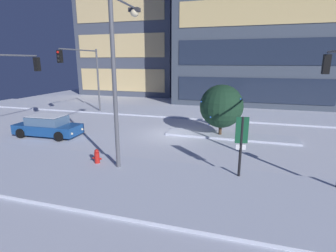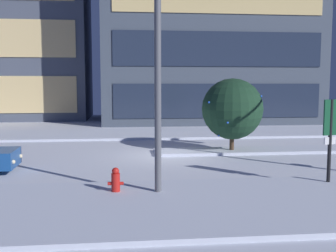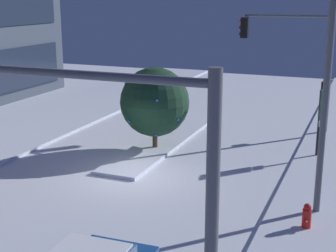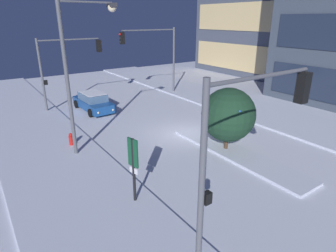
{
  "view_description": "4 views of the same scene",
  "coord_description": "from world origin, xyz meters",
  "px_view_note": "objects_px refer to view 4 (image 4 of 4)",
  "views": [
    {
      "loc": [
        4.73,
        -17.45,
        5.2
      ],
      "look_at": [
        0.09,
        -1.73,
        1.07
      ],
      "focal_mm": 27.67,
      "sensor_mm": 36.0,
      "label": 1
    },
    {
      "loc": [
        -1.94,
        -18.56,
        3.37
      ],
      "look_at": [
        -0.08,
        -1.23,
        1.54
      ],
      "focal_mm": 42.9,
      "sensor_mm": 36.0,
      "label": 2
    },
    {
      "loc": [
        -15.78,
        -7.82,
        6.58
      ],
      "look_at": [
        0.69,
        -1.12,
        1.88
      ],
      "focal_mm": 52.98,
      "sensor_mm": 36.0,
      "label": 3
    },
    {
      "loc": [
        13.69,
        -10.71,
        7.13
      ],
      "look_at": [
        0.45,
        -1.54,
        1.07
      ],
      "focal_mm": 30.65,
      "sensor_mm": 36.0,
      "label": 4
    }
  ],
  "objects_px": {
    "car_near": "(93,102)",
    "parking_info_sign": "(133,163)",
    "traffic_light_corner_far_left": "(154,48)",
    "traffic_light_corner_near_right": "(249,133)",
    "street_lamp_arched": "(81,59)",
    "decorated_tree_median": "(228,115)",
    "traffic_light_corner_near_left": "(67,60)",
    "fire_hydrant": "(71,140)"
  },
  "relations": [
    {
      "from": "car_near",
      "to": "parking_info_sign",
      "type": "bearing_deg",
      "value": -16.06
    },
    {
      "from": "parking_info_sign",
      "to": "traffic_light_corner_far_left",
      "type": "bearing_deg",
      "value": 42.49
    },
    {
      "from": "traffic_light_corner_near_right",
      "to": "street_lamp_arched",
      "type": "relative_size",
      "value": 0.73
    },
    {
      "from": "car_near",
      "to": "traffic_light_corner_near_right",
      "type": "relative_size",
      "value": 0.82
    },
    {
      "from": "traffic_light_corner_near_right",
      "to": "decorated_tree_median",
      "type": "height_order",
      "value": "traffic_light_corner_near_right"
    },
    {
      "from": "traffic_light_corner_far_left",
      "to": "parking_info_sign",
      "type": "distance_m",
      "value": 17.73
    },
    {
      "from": "traffic_light_corner_near_left",
      "to": "street_lamp_arched",
      "type": "xyz_separation_m",
      "value": [
        9.16,
        -1.86,
        1.2
      ]
    },
    {
      "from": "traffic_light_corner_near_left",
      "to": "street_lamp_arched",
      "type": "bearing_deg",
      "value": -101.46
    },
    {
      "from": "traffic_light_corner_near_left",
      "to": "parking_info_sign",
      "type": "relative_size",
      "value": 2.01
    },
    {
      "from": "car_near",
      "to": "parking_info_sign",
      "type": "relative_size",
      "value": 1.67
    },
    {
      "from": "street_lamp_arched",
      "to": "traffic_light_corner_near_right",
      "type": "bearing_deg",
      "value": -82.63
    },
    {
      "from": "fire_hydrant",
      "to": "parking_info_sign",
      "type": "relative_size",
      "value": 0.3
    },
    {
      "from": "car_near",
      "to": "fire_hydrant",
      "type": "height_order",
      "value": "car_near"
    },
    {
      "from": "fire_hydrant",
      "to": "decorated_tree_median",
      "type": "height_order",
      "value": "decorated_tree_median"
    },
    {
      "from": "street_lamp_arched",
      "to": "parking_info_sign",
      "type": "bearing_deg",
      "value": -93.98
    },
    {
      "from": "traffic_light_corner_near_left",
      "to": "street_lamp_arched",
      "type": "height_order",
      "value": "street_lamp_arched"
    },
    {
      "from": "car_near",
      "to": "traffic_light_corner_near_right",
      "type": "distance_m",
      "value": 17.53
    },
    {
      "from": "car_near",
      "to": "traffic_light_corner_far_left",
      "type": "distance_m",
      "value": 7.77
    },
    {
      "from": "traffic_light_corner_near_right",
      "to": "parking_info_sign",
      "type": "height_order",
      "value": "traffic_light_corner_near_right"
    },
    {
      "from": "street_lamp_arched",
      "to": "fire_hydrant",
      "type": "distance_m",
      "value": 4.99
    },
    {
      "from": "traffic_light_corner_near_right",
      "to": "traffic_light_corner_near_left",
      "type": "xyz_separation_m",
      "value": [
        -18.86,
        0.29,
        -0.01
      ]
    },
    {
      "from": "traffic_light_corner_near_right",
      "to": "street_lamp_arched",
      "type": "height_order",
      "value": "street_lamp_arched"
    },
    {
      "from": "traffic_light_corner_near_right",
      "to": "street_lamp_arched",
      "type": "distance_m",
      "value": 9.9
    },
    {
      "from": "street_lamp_arched",
      "to": "parking_info_sign",
      "type": "relative_size",
      "value": 2.79
    },
    {
      "from": "traffic_light_corner_near_right",
      "to": "fire_hydrant",
      "type": "height_order",
      "value": "traffic_light_corner_near_right"
    },
    {
      "from": "traffic_light_corner_far_left",
      "to": "street_lamp_arched",
      "type": "distance_m",
      "value": 13.07
    },
    {
      "from": "traffic_light_corner_near_right",
      "to": "parking_info_sign",
      "type": "distance_m",
      "value": 4.86
    },
    {
      "from": "traffic_light_corner_near_left",
      "to": "fire_hydrant",
      "type": "relative_size",
      "value": 6.61
    },
    {
      "from": "fire_hydrant",
      "to": "street_lamp_arched",
      "type": "bearing_deg",
      "value": 27.71
    },
    {
      "from": "traffic_light_corner_near_right",
      "to": "parking_info_sign",
      "type": "xyz_separation_m",
      "value": [
        -3.96,
        -1.78,
        -2.2
      ]
    },
    {
      "from": "traffic_light_corner_near_right",
      "to": "parking_info_sign",
      "type": "bearing_deg",
      "value": 114.26
    },
    {
      "from": "street_lamp_arched",
      "to": "car_near",
      "type": "bearing_deg",
      "value": 65.69
    },
    {
      "from": "fire_hydrant",
      "to": "traffic_light_corner_far_left",
      "type": "bearing_deg",
      "value": 125.43
    },
    {
      "from": "car_near",
      "to": "parking_info_sign",
      "type": "xyz_separation_m",
      "value": [
        13.19,
        -3.31,
        1.12
      ]
    },
    {
      "from": "traffic_light_corner_near_left",
      "to": "traffic_light_corner_far_left",
      "type": "distance_m",
      "value": 7.94
    },
    {
      "from": "parking_info_sign",
      "to": "traffic_light_corner_near_left",
      "type": "bearing_deg",
      "value": 69.29
    },
    {
      "from": "traffic_light_corner_near_right",
      "to": "car_near",
      "type": "bearing_deg",
      "value": 84.91
    },
    {
      "from": "car_near",
      "to": "traffic_light_corner_far_left",
      "type": "relative_size",
      "value": 0.75
    },
    {
      "from": "car_near",
      "to": "traffic_light_corner_near_left",
      "type": "bearing_deg",
      "value": -146.13
    },
    {
      "from": "traffic_light_corner_near_right",
      "to": "fire_hydrant",
      "type": "xyz_separation_m",
      "value": [
        -10.95,
        -2.22,
        -3.6
      ]
    },
    {
      "from": "traffic_light_corner_near_right",
      "to": "decorated_tree_median",
      "type": "bearing_deg",
      "value": 47.79
    },
    {
      "from": "traffic_light_corner_near_left",
      "to": "traffic_light_corner_far_left",
      "type": "bearing_deg",
      "value": -3.59
    }
  ]
}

